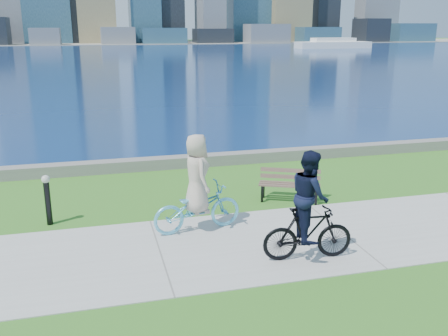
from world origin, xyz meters
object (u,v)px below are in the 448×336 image
Objects in this scene: cyclist_man at (309,215)px; bollard_lamp at (47,197)px; park_bench at (290,182)px; cyclist_woman at (197,196)px.

bollard_lamp is at bearing 63.35° from cyclist_man.
park_bench is 3.46m from cyclist_man.
bollard_lamp is 5.88m from cyclist_man.
park_bench is 1.40× the size of bollard_lamp.
cyclist_man is (-0.96, -3.30, 0.44)m from park_bench.
cyclist_man reaches higher than park_bench.
park_bench is at bearing -10.48° from cyclist_man.
bollard_lamp is (-5.92, -0.14, 0.18)m from park_bench.
cyclist_woman is (-2.73, -1.36, 0.33)m from park_bench.
cyclist_woman reaches higher than cyclist_man.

